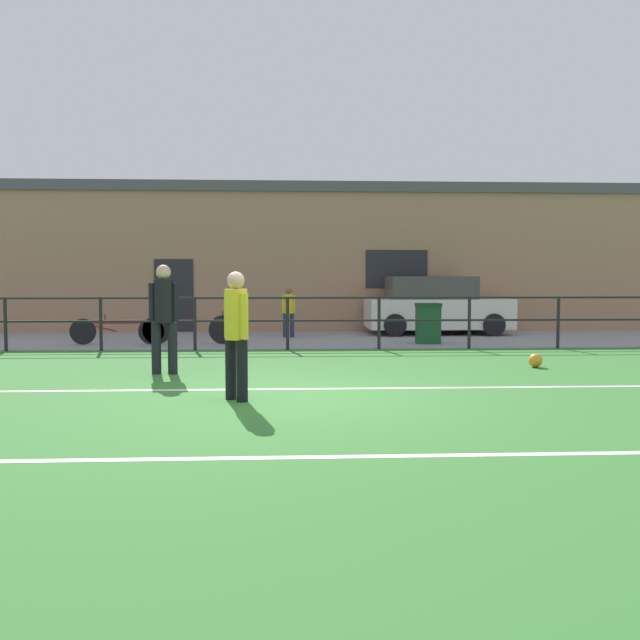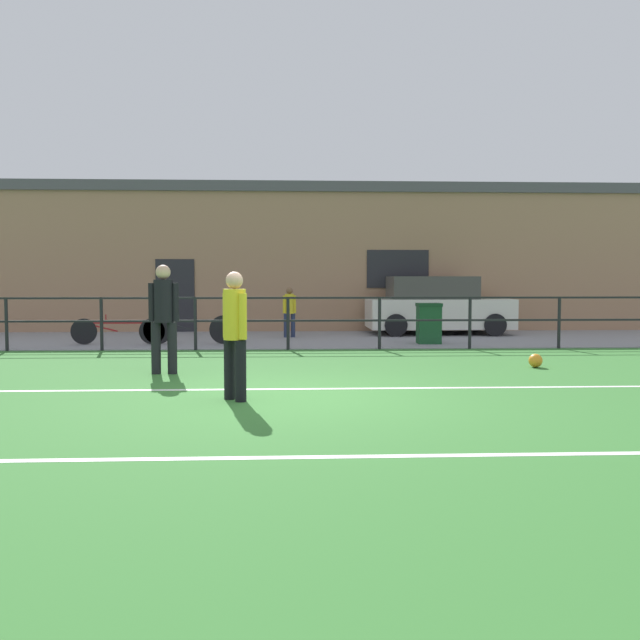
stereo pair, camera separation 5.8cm
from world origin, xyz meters
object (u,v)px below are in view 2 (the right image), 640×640
player_striker (235,328)px  bicycle_parked_2 (118,331)px  bicycle_parked_0 (191,329)px  spectator_child (289,309)px  trash_bin_0 (429,323)px  parked_car_red (436,307)px  soccer_ball_match (536,361)px  player_goalkeeper (164,312)px

player_striker → bicycle_parked_2: 8.13m
player_striker → bicycle_parked_0: 7.61m
spectator_child → trash_bin_0: spectator_child is taller
spectator_child → bicycle_parked_2: spectator_child is taller
spectator_child → parked_car_red: 4.18m
soccer_ball_match → spectator_child: spectator_child is taller
bicycle_parked_0 → player_striker: bearing=-77.9°
player_goalkeeper → bicycle_parked_0: bearing=-86.8°
bicycle_parked_2 → soccer_ball_match: bearing=-28.1°
player_striker → soccer_ball_match: (4.99, 3.02, -0.81)m
player_striker → trash_bin_0: (3.99, 7.29, -0.43)m
player_goalkeeper → spectator_child: (2.06, 6.65, -0.24)m
player_goalkeeper → bicycle_parked_2: (-1.93, 4.91, -0.67)m
spectator_child → bicycle_parked_2: 4.38m
soccer_ball_match → spectator_child: bearing=124.8°
soccer_ball_match → trash_bin_0: bearing=103.1°
player_goalkeeper → trash_bin_0: bearing=-137.9°
player_goalkeeper → trash_bin_0: 7.17m
soccer_ball_match → trash_bin_0: (-1.00, 4.27, 0.38)m
bicycle_parked_0 → bicycle_parked_2: bearing=180.0°
parked_car_red → player_striker: bearing=-115.3°
player_goalkeeper → spectator_child: size_ratio=1.36×
bicycle_parked_0 → player_goalkeeper: bearing=-87.0°
bicycle_parked_2 → spectator_child: bearing=23.6°
player_goalkeeper → soccer_ball_match: 6.40m
soccer_ball_match → spectator_child: size_ratio=0.18×
player_goalkeeper → parked_car_red: (6.12, 7.61, -0.23)m
trash_bin_0 → bicycle_parked_2: bearing=179.0°
player_striker → parked_car_red: player_striker is taller
player_goalkeeper → spectator_child: player_goalkeeper is taller
player_striker → player_goalkeeper: bearing=-11.9°
trash_bin_0 → soccer_ball_match: bearing=-76.9°
player_striker → bicycle_parked_2: player_striker is taller
bicycle_parked_2 → player_striker: bearing=-66.2°
player_striker → parked_car_red: size_ratio=0.42×
bicycle_parked_0 → trash_bin_0: 5.59m
player_goalkeeper → parked_car_red: player_goalkeeper is taller
player_goalkeeper → player_striker: player_goalkeeper is taller
parked_car_red → bicycle_parked_2: bearing=-161.5°
spectator_child → parked_car_red: size_ratio=0.34×
bicycle_parked_0 → trash_bin_0: bearing=-1.3°
bicycle_parked_2 → trash_bin_0: (7.26, -0.13, 0.16)m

